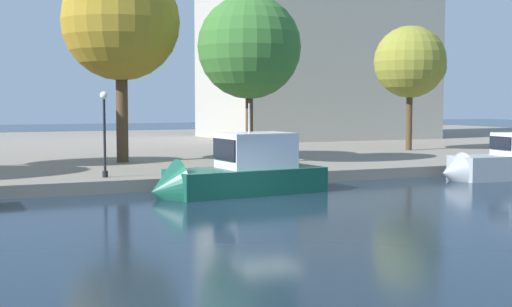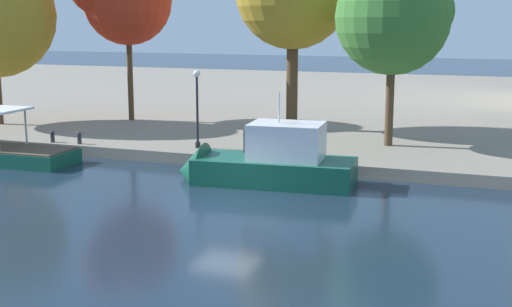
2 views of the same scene
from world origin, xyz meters
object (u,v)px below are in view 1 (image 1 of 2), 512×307
object	(u,v)px
tree_2	(117,22)
lamp_post	(104,127)
tree_3	(411,62)
motor_yacht_2	(510,165)
motor_yacht_1	(235,178)
tree_0	(253,46)

from	to	relation	value
tree_2	lamp_post	bearing A→B (deg)	-107.19
lamp_post	tree_3	bearing A→B (deg)	21.64
tree_2	motor_yacht_2	bearing A→B (deg)	-32.86
motor_yacht_1	tree_0	distance (m)	11.26
motor_yacht_2	tree_0	bearing A→B (deg)	-31.59
motor_yacht_1	motor_yacht_2	world-z (taller)	motor_yacht_1
lamp_post	tree_2	distance (m)	10.05
motor_yacht_1	tree_3	world-z (taller)	tree_3
motor_yacht_1	motor_yacht_2	xyz separation A→B (m)	(15.88, -0.12, 0.00)
motor_yacht_2	tree_2	bearing A→B (deg)	-29.09
motor_yacht_2	lamp_post	world-z (taller)	lamp_post
motor_yacht_2	tree_0	distance (m)	15.55
tree_2	tree_3	xyz separation A→B (m)	(21.98, 1.83, -1.67)
motor_yacht_1	tree_2	xyz separation A→B (m)	(-2.55, 11.78, 7.98)
tree_2	tree_3	world-z (taller)	tree_2
tree_2	tree_3	bearing A→B (deg)	4.75
tree_0	lamp_post	bearing A→B (deg)	-156.25
motor_yacht_2	tree_3	bearing A→B (deg)	-100.74
tree_0	tree_3	world-z (taller)	tree_0
motor_yacht_2	lamp_post	distance (m)	21.36
motor_yacht_2	lamp_post	bearing A→B (deg)	-7.20
tree_0	tree_2	size ratio (longest dim) A/B	0.83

